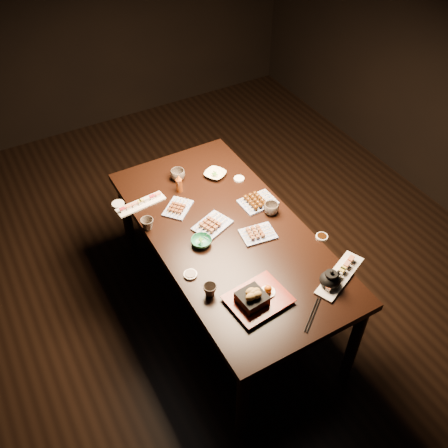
{
  "coord_description": "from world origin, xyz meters",
  "views": [
    {
      "loc": [
        -1.27,
        -2.15,
        2.92
      ],
      "look_at": [
        -0.17,
        -0.21,
        0.77
      ],
      "focal_mm": 40.0,
      "sensor_mm": 36.0,
      "label": 1
    }
  ],
  "objects": [
    {
      "name": "sushi_platter_far",
      "position": [
        -0.54,
        0.23,
        0.77
      ],
      "size": [
        0.34,
        0.12,
        0.04
      ],
      "primitive_type": null,
      "rotation": [
        0.0,
        0.0,
        3.24
      ],
      "color": "white",
      "rests_on": "dining_table"
    },
    {
      "name": "condiment_bottle",
      "position": [
        -0.26,
        0.23,
        0.82
      ],
      "size": [
        0.06,
        0.06,
        0.13
      ],
      "primitive_type": "cylinder",
      "rotation": [
        0.0,
        0.0,
        0.4
      ],
      "color": "maroon",
      "rests_on": "dining_table"
    },
    {
      "name": "chopsticks_near",
      "position": [
        -0.09,
        -1.03,
        0.75
      ],
      "size": [
        0.21,
        0.16,
        0.01
      ],
      "primitive_type": null,
      "rotation": [
        0.0,
        0.0,
        0.63
      ],
      "color": "black",
      "rests_on": "dining_table"
    },
    {
      "name": "sauce_dish_se",
      "position": [
        0.3,
        -0.59,
        0.76
      ],
      "size": [
        0.09,
        0.09,
        0.01
      ],
      "primitive_type": "cylinder",
      "rotation": [
        0.0,
        0.0,
        0.21
      ],
      "color": "white",
      "rests_on": "dining_table"
    },
    {
      "name": "edamame_bowl_green",
      "position": [
        -0.36,
        -0.28,
        0.77
      ],
      "size": [
        0.13,
        0.13,
        0.04
      ],
      "primitive_type": "imported",
      "rotation": [
        0.0,
        0.0,
        -0.0
      ],
      "color": "#2D895F",
      "rests_on": "dining_table"
    },
    {
      "name": "teacup_near_left",
      "position": [
        -0.5,
        -0.64,
        0.79
      ],
      "size": [
        0.09,
        0.09,
        0.07
      ],
      "primitive_type": "imported",
      "rotation": [
        0.0,
        0.0,
        -0.18
      ],
      "color": "#4F453D",
      "rests_on": "dining_table"
    },
    {
      "name": "ground",
      "position": [
        0.0,
        0.0,
        0.0
      ],
      "size": [
        5.0,
        5.0,
        0.0
      ],
      "primitive_type": "plane",
      "color": "black",
      "rests_on": "ground"
    },
    {
      "name": "teapot",
      "position": [
        0.11,
        -0.91,
        0.81
      ],
      "size": [
        0.16,
        0.16,
        0.12
      ],
      "primitive_type": null,
      "rotation": [
        0.0,
        0.0,
        0.22
      ],
      "color": "black",
      "rests_on": "dining_table"
    },
    {
      "name": "tempura_tray",
      "position": [
        -0.3,
        -0.81,
        0.81
      ],
      "size": [
        0.35,
        0.29,
        0.12
      ],
      "primitive_type": null,
      "rotation": [
        0.0,
        0.0,
        0.1
      ],
      "color": "black",
      "rests_on": "dining_table"
    },
    {
      "name": "sushi_platter_near",
      "position": [
        0.2,
        -0.89,
        0.77
      ],
      "size": [
        0.41,
        0.26,
        0.05
      ],
      "primitive_type": null,
      "rotation": [
        0.0,
        0.0,
        0.41
      ],
      "color": "white",
      "rests_on": "dining_table"
    },
    {
      "name": "sauce_dish_east",
      "position": [
        0.15,
        0.14,
        0.76
      ],
      "size": [
        0.08,
        0.08,
        0.01
      ],
      "primitive_type": "cylinder",
      "rotation": [
        0.0,
        0.0,
        -0.06
      ],
      "color": "white",
      "rests_on": "dining_table"
    },
    {
      "name": "sauce_dish_west",
      "position": [
        -0.53,
        -0.47,
        0.76
      ],
      "size": [
        0.1,
        0.1,
        0.01
      ],
      "primitive_type": "cylinder",
      "rotation": [
        0.0,
        0.0,
        0.35
      ],
      "color": "white",
      "rests_on": "dining_table"
    },
    {
      "name": "edamame_bowl_cream",
      "position": [
        0.02,
        0.25,
        0.77
      ],
      "size": [
        0.19,
        0.19,
        0.03
      ],
      "primitive_type": "imported",
      "rotation": [
        0.0,
        0.0,
        0.51
      ],
      "color": "#F7F0CA",
      "rests_on": "dining_table"
    },
    {
      "name": "teacup_far_right",
      "position": [
        -0.22,
        0.35,
        0.79
      ],
      "size": [
        0.13,
        0.13,
        0.08
      ],
      "primitive_type": "imported",
      "rotation": [
        0.0,
        0.0,
        0.35
      ],
      "color": "#4F453D",
      "rests_on": "dining_table"
    },
    {
      "name": "teacup_mid_right",
      "position": [
        0.15,
        -0.25,
        0.79
      ],
      "size": [
        0.1,
        0.1,
        0.08
      ],
      "primitive_type": "imported",
      "rotation": [
        0.0,
        0.0,
        0.1
      ],
      "color": "#4F453D",
      "rests_on": "dining_table"
    },
    {
      "name": "dining_table",
      "position": [
        -0.17,
        -0.26,
        0.38
      ],
      "size": [
        1.24,
        1.94,
        0.75
      ],
      "primitive_type": "cube",
      "rotation": [
        0.0,
        0.0,
        0.2
      ],
      "color": "black",
      "rests_on": "ground"
    },
    {
      "name": "sauce_dish_nw",
      "position": [
        -0.67,
        0.3,
        0.76
      ],
      "size": [
        0.11,
        0.11,
        0.01
      ],
      "primitive_type": "cylinder",
      "rotation": [
        0.0,
        0.0,
        0.55
      ],
      "color": "white",
      "rests_on": "dining_table"
    },
    {
      "name": "yakitori_plate_left",
      "position": [
        -0.35,
        0.07,
        0.78
      ],
      "size": [
        0.24,
        0.24,
        0.05
      ],
      "primitive_type": null,
      "rotation": [
        0.0,
        0.0,
        0.71
      ],
      "color": "#828EB6",
      "rests_on": "dining_table"
    },
    {
      "name": "teacup_far_left",
      "position": [
        -0.59,
        0.0,
        0.79
      ],
      "size": [
        0.1,
        0.1,
        0.08
      ],
      "primitive_type": "imported",
      "rotation": [
        0.0,
        0.0,
        0.2
      ],
      "color": "#4F453D",
      "rests_on": "dining_table"
    },
    {
      "name": "yakitori_plate_right",
      "position": [
        -0.03,
        -0.38,
        0.78
      ],
      "size": [
        0.23,
        0.18,
        0.05
      ],
      "primitive_type": null,
      "rotation": [
        0.0,
        0.0,
        -0.15
      ],
      "color": "#828EB6",
      "rests_on": "dining_table"
    },
    {
      "name": "chopsticks_se",
      "position": [
        0.19,
        -0.91,
        0.75
      ],
      "size": [
        0.21,
        0.03,
        0.01
      ],
      "primitive_type": null,
      "rotation": [
        0.0,
        0.0,
        0.06
      ],
      "color": "black",
      "rests_on": "dining_table"
    },
    {
      "name": "tsukune_plate",
      "position": [
        0.13,
        -0.13,
        0.78
      ],
      "size": [
        0.23,
        0.17,
        0.06
      ],
      "primitive_type": null,
      "rotation": [
        0.0,
        0.0,
        0.03
      ],
      "color": "#828EB6",
      "rests_on": "dining_table"
    },
    {
      "name": "yakitori_plate_center",
      "position": [
        -0.23,
        -0.18,
        0.78
      ],
      "size": [
        0.27,
        0.23,
        0.06
      ],
      "primitive_type": null,
      "rotation": [
        0.0,
        0.0,
        0.36
      ],
      "color": "#828EB6",
      "rests_on": "dining_table"
    }
  ]
}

